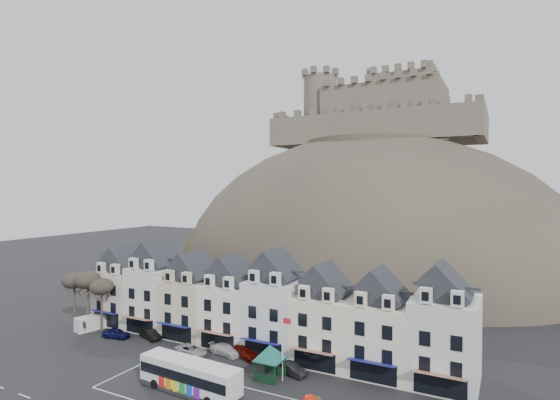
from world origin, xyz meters
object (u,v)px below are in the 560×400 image
(bus_shelter, at_px, (270,352))
(car_maroon, at_px, (245,351))
(car_black, at_px, (150,334))
(car_charcoal, at_px, (291,369))
(car_navy, at_px, (116,333))
(white_van, at_px, (92,323))
(car_silver, at_px, (191,350))
(bus, at_px, (190,375))
(flagpole, at_px, (283,344))
(car_white, at_px, (226,349))

(bus_shelter, relative_size, car_maroon, 1.31)
(car_black, relative_size, car_charcoal, 1.01)
(car_navy, height_order, car_charcoal, car_navy)
(white_van, bearing_deg, car_silver, 11.88)
(bus, height_order, car_maroon, bus)
(bus, bearing_deg, flagpole, 47.14)
(bus, distance_m, car_silver, 10.45)
(car_navy, relative_size, car_maroon, 0.86)
(bus_shelter, distance_m, car_navy, 25.68)
(car_black, distance_m, car_maroon, 15.23)
(flagpole, xyz_separation_m, car_navy, (-27.00, 1.21, -3.42))
(car_charcoal, bearing_deg, car_white, 97.08)
(white_van, xyz_separation_m, car_maroon, (25.92, 1.57, -0.24))
(car_white, height_order, car_charcoal, car_white)
(car_black, bearing_deg, car_navy, 132.61)
(car_black, height_order, car_white, car_black)
(car_black, xyz_separation_m, car_charcoal, (22.54, -1.39, -0.01))
(flagpole, bearing_deg, car_maroon, 152.99)
(car_silver, relative_size, car_maroon, 0.95)
(car_charcoal, bearing_deg, car_maroon, 90.81)
(car_silver, distance_m, car_charcoal, 13.73)
(flagpole, height_order, car_navy, flagpole)
(car_navy, xyz_separation_m, car_white, (17.13, 2.05, -0.01))
(bus, xyz_separation_m, white_van, (-25.96, 9.07, -0.81))
(white_van, bearing_deg, car_black, 20.14)
(car_silver, bearing_deg, bus_shelter, -88.24)
(car_maroon, distance_m, car_charcoal, 7.57)
(white_van, height_order, car_maroon, white_van)
(flagpole, relative_size, white_van, 1.49)
(car_white, bearing_deg, bus_shelter, -104.52)
(car_maroon, height_order, car_charcoal, car_maroon)
(flagpole, bearing_deg, bus, -136.27)
(bus_shelter, distance_m, car_maroon, 7.40)
(car_navy, height_order, car_maroon, car_maroon)
(car_charcoal, bearing_deg, car_black, 101.99)
(white_van, distance_m, car_black, 10.76)
(car_white, distance_m, car_charcoal, 10.02)
(flagpole, bearing_deg, car_charcoal, 88.71)
(bus, xyz_separation_m, bus_shelter, (5.78, 6.61, 1.14))
(bus, xyz_separation_m, car_maroon, (-0.04, 10.64, -1.04))
(car_white, xyz_separation_m, car_maroon, (2.59, 0.45, 0.12))
(bus, height_order, car_silver, bus)
(white_van, distance_m, car_white, 23.36)
(car_navy, bearing_deg, car_charcoal, -99.49)
(car_black, relative_size, car_silver, 0.92)
(car_navy, bearing_deg, car_silver, -100.71)
(white_van, bearing_deg, car_white, 17.35)
(car_charcoal, bearing_deg, car_navy, 106.74)
(bus_shelter, bearing_deg, car_navy, 175.92)
(bus_shelter, xyz_separation_m, white_van, (-31.73, 2.46, -1.94))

